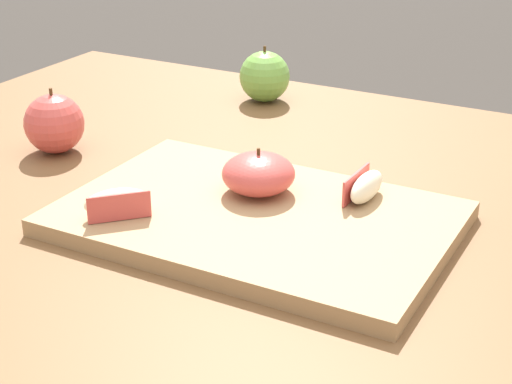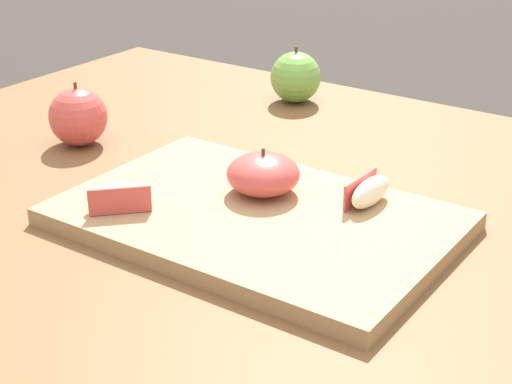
# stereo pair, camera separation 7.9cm
# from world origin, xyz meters

# --- Properties ---
(dining_table) EXTENTS (1.21, 0.87, 0.76)m
(dining_table) POSITION_xyz_m (0.00, 0.00, 0.65)
(dining_table) COLOR brown
(dining_table) RESTS_ON ground_plane
(cutting_board) EXTENTS (0.38, 0.25, 0.02)m
(cutting_board) POSITION_xyz_m (-0.03, -0.03, 0.77)
(cutting_board) COLOR #A37F56
(cutting_board) RESTS_ON dining_table
(apple_half_skin_up) EXTENTS (0.08, 0.08, 0.05)m
(apple_half_skin_up) POSITION_xyz_m (-0.05, 0.01, 0.80)
(apple_half_skin_up) COLOR #D14C47
(apple_half_skin_up) RESTS_ON cutting_board
(apple_wedge_middle) EXTENTS (0.06, 0.06, 0.03)m
(apple_wedge_middle) POSITION_xyz_m (-0.14, -0.11, 0.79)
(apple_wedge_middle) COLOR #F4EACC
(apple_wedge_middle) RESTS_ON cutting_board
(apple_wedge_right) EXTENTS (0.03, 0.06, 0.03)m
(apple_wedge_right) POSITION_xyz_m (0.06, 0.04, 0.79)
(apple_wedge_right) COLOR #F4EACC
(apple_wedge_right) RESTS_ON cutting_board
(whole_apple_pink_lady) EXTENTS (0.07, 0.07, 0.08)m
(whole_apple_pink_lady) POSITION_xyz_m (-0.34, 0.03, 0.79)
(whole_apple_pink_lady) COLOR #D14C47
(whole_apple_pink_lady) RESTS_ON dining_table
(whole_apple_granny_green) EXTENTS (0.07, 0.07, 0.08)m
(whole_apple_granny_green) POSITION_xyz_m (-0.21, 0.33, 0.79)
(whole_apple_granny_green) COLOR #70AD47
(whole_apple_granny_green) RESTS_ON dining_table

